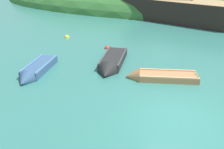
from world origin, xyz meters
TOP-DOWN VIEW (x-y plane):
  - ground_plane at (0.00, 0.00)m, footprint 120.00×120.00m
  - shore_hill at (-6.70, 28.67)m, footprint 47.25×25.10m
  - sailing_ship at (-3.04, 17.60)m, footprint 15.28×7.55m
  - rowboat_outer_right at (-7.47, 1.68)m, footprint 1.43×3.41m
  - rowboat_center at (-1.40, 3.18)m, footprint 3.70×1.84m
  - rowboat_outer_left at (-4.08, 3.97)m, footprint 1.63×3.92m
  - buoy_red at (-5.42, 6.76)m, footprint 0.37×0.37m
  - buoy_yellow at (-9.34, 8.21)m, footprint 0.37×0.37m

SIDE VIEW (x-z plane):
  - ground_plane at x=0.00m, z-range 0.00..0.00m
  - shore_hill at x=-6.70m, z-range -4.95..4.95m
  - buoy_red at x=-5.42m, z-range -0.18..0.18m
  - buoy_yellow at x=-9.34m, z-range -0.19..0.19m
  - rowboat_center at x=-1.40m, z-range -0.39..0.56m
  - rowboat_outer_right at x=-7.47m, z-range -0.31..0.58m
  - rowboat_outer_left at x=-4.08m, z-range -0.40..0.68m
  - sailing_ship at x=-3.04m, z-range -5.55..7.19m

